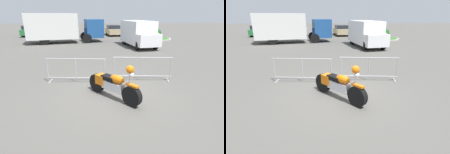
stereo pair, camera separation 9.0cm
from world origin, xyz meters
The scene contains 14 objects.
ground_plane centered at (0.00, 0.00, 0.00)m, with size 120.00×120.00×0.00m, color #54514C.
motorcycle centered at (-0.11, -0.31, 0.51)m, with size 1.71×1.93×1.35m.
crowd_barrier_near centered at (-1.58, 1.38, 0.56)m, with size 2.58×0.73×1.07m.
crowd_barrier_far centered at (1.35, 1.38, 0.56)m, with size 2.58×0.73×1.07m.
box_truck centered at (-4.28, 13.29, 1.64)m, with size 7.99×3.76×2.98m.
delivery_van centered at (3.19, 10.36, 1.24)m, with size 2.82×5.27×2.31m.
parked_car_green centered at (-10.01, 20.34, 0.73)m, with size 2.16×4.42×1.45m.
parked_car_white centered at (-7.08, 20.33, 0.72)m, with size 2.13×4.34×1.42m.
parked_car_silver centered at (-4.14, 20.49, 0.76)m, with size 2.23×4.56×1.49m.
parked_car_yellow centered at (-1.21, 20.29, 0.73)m, with size 2.16×4.42×1.45m.
parked_car_tan centered at (1.72, 20.14, 0.73)m, with size 2.17×4.42×1.45m.
parked_car_red centered at (4.65, 19.98, 0.74)m, with size 2.19×4.47×1.46m.
pedestrian centered at (-1.83, 13.66, 0.92)m, with size 0.39×0.39×1.69m.
planter_island centered at (6.53, 15.57, 0.32)m, with size 4.09×4.09×1.23m.
Camera 2 is at (-0.53, -5.96, 2.81)m, focal length 28.00 mm.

